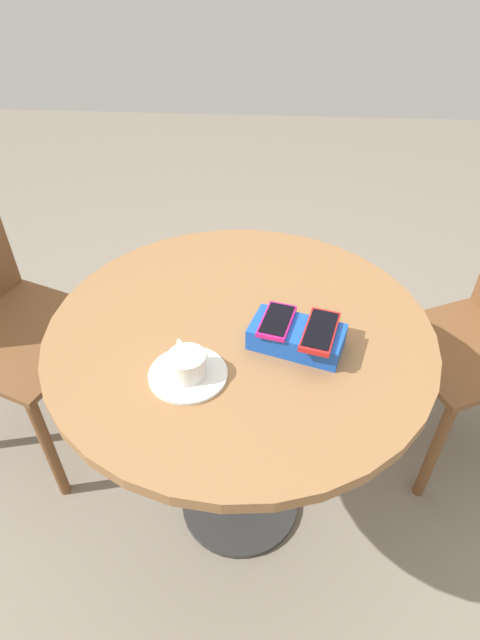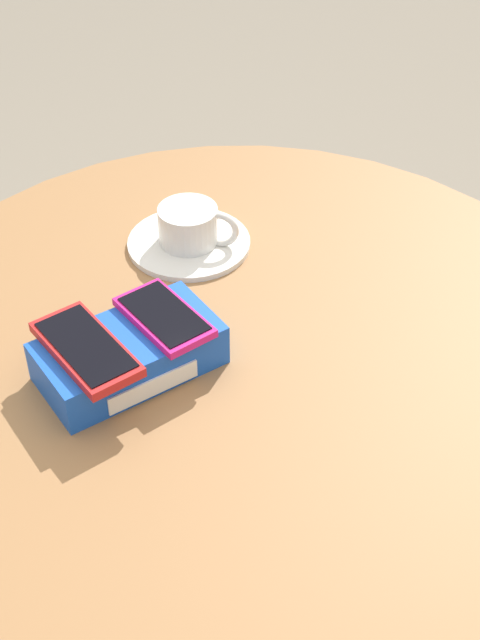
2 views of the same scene
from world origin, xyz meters
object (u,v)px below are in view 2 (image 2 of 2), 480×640
phone_magenta (164,317)px  coffee_cup (190,225)px  phone_red (86,349)px  round_table (240,406)px  phone_box (129,354)px  saucer (189,243)px

phone_magenta → coffee_cup: bearing=33.4°
phone_red → round_table: bearing=-22.1°
phone_magenta → phone_box: bearing=163.0°
phone_red → saucer: size_ratio=0.92×
saucer → phone_box: bearing=-154.3°
phone_box → saucer: phone_box is taller
phone_box → phone_red: (-0.05, 0.02, 0.03)m
phone_red → coffee_cup: bearing=18.3°
round_table → phone_magenta: size_ratio=6.91×
phone_red → phone_magenta: bearing=-17.5°
round_table → phone_red: 0.27m
phone_red → saucer: (0.28, 0.09, -0.06)m
round_table → saucer: 0.24m
saucer → round_table: bearing=-120.5°
saucer → phone_magenta: bearing=-145.8°
saucer → coffee_cup: 0.03m
phone_red → saucer: 0.30m
coffee_cup → saucer: bearing=114.9°
phone_magenta → saucer: size_ratio=0.79×
phone_red → phone_magenta: 0.10m
phone_red → phone_magenta: phone_red is taller
phone_magenta → coffee_cup: (0.18, 0.12, -0.02)m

